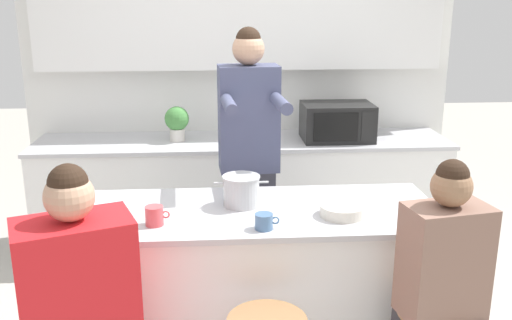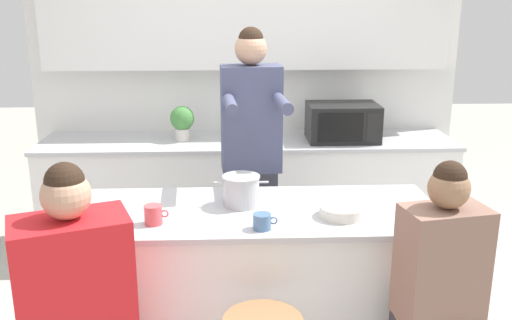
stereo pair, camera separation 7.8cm
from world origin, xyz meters
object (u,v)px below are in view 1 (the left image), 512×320
at_px(microwave, 337,122).
at_px(person_cooking, 249,175).
at_px(person_seated_near, 438,320).
at_px(coffee_cup_near, 264,221).
at_px(potted_plant, 177,121).
at_px(fruit_bowl, 342,210).
at_px(coffee_cup_far, 154,216).
at_px(cooking_pot, 241,191).
at_px(kitchen_island, 257,289).

bearing_deg(microwave, person_cooking, -129.03).
bearing_deg(person_seated_near, microwave, 80.15).
relative_size(person_cooking, coffee_cup_near, 15.38).
xyz_separation_m(coffee_cup_near, potted_plant, (-0.53, 1.86, 0.10)).
height_order(coffee_cup_near, potted_plant, potted_plant).
bearing_deg(person_cooking, coffee_cup_near, -92.64).
height_order(fruit_bowl, coffee_cup_far, coffee_cup_far).
distance_m(coffee_cup_near, microwave, 1.96).
distance_m(coffee_cup_far, microwave, 2.14).
height_order(person_seated_near, coffee_cup_near, person_seated_near).
height_order(person_cooking, fruit_bowl, person_cooking).
xyz_separation_m(coffee_cup_near, coffee_cup_far, (-0.53, 0.09, 0.01)).
bearing_deg(coffee_cup_near, cooking_pot, 105.93).
xyz_separation_m(person_seated_near, coffee_cup_far, (-1.28, 0.44, 0.36)).
distance_m(kitchen_island, person_cooking, 0.77).
relative_size(person_seated_near, coffee_cup_near, 11.44).
bearing_deg(person_seated_near, fruit_bowl, 113.91).
relative_size(cooking_pot, coffee_cup_far, 2.41).
bearing_deg(person_cooking, fruit_bowl, -63.83).
relative_size(person_seated_near, coffee_cup_far, 11.37).
distance_m(person_cooking, coffee_cup_far, 0.95).
distance_m(fruit_bowl, coffee_cup_near, 0.44).
bearing_deg(microwave, potted_plant, 178.09).
distance_m(person_cooking, microwave, 1.20).
bearing_deg(fruit_bowl, cooking_pot, 159.70).
relative_size(kitchen_island, person_seated_near, 1.40).
relative_size(cooking_pot, microwave, 0.53).
xyz_separation_m(person_cooking, cooking_pot, (-0.07, -0.56, 0.09)).
xyz_separation_m(person_seated_near, microwave, (-0.02, 2.17, 0.44)).
bearing_deg(cooking_pot, fruit_bowl, -20.30).
relative_size(person_cooking, microwave, 3.36).
bearing_deg(potted_plant, person_cooking, -62.33).
bearing_deg(coffee_cup_near, person_cooking, 91.35).
distance_m(person_seated_near, fruit_bowl, 0.69).
height_order(kitchen_island, fruit_bowl, fruit_bowl).
bearing_deg(person_cooking, person_seated_near, -62.12).
xyz_separation_m(person_cooking, potted_plant, (-0.51, 0.97, 0.15)).
distance_m(coffee_cup_near, coffee_cup_far, 0.54).
bearing_deg(microwave, coffee_cup_near, -111.94).
relative_size(kitchen_island, coffee_cup_far, 15.93).
distance_m(kitchen_island, potted_plant, 1.78).
bearing_deg(kitchen_island, fruit_bowl, -15.60).
bearing_deg(kitchen_island, coffee_cup_far, -161.21).
bearing_deg(cooking_pot, microwave, 60.94).
bearing_deg(coffee_cup_far, fruit_bowl, 3.42).
height_order(cooking_pot, potted_plant, potted_plant).
bearing_deg(coffee_cup_near, person_seated_near, -25.35).
height_order(person_cooking, cooking_pot, person_cooking).
relative_size(person_seated_near, fruit_bowl, 6.08).
distance_m(kitchen_island, microwave, 1.82).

